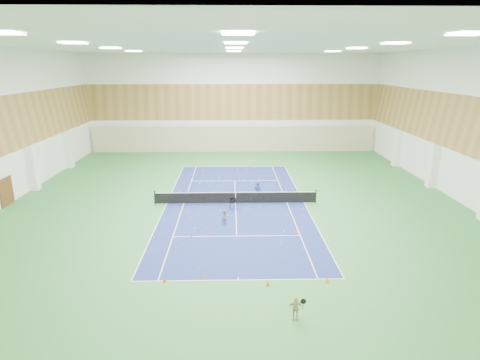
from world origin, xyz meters
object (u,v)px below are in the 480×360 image
object	(u,v)px
coach	(258,191)
ball_cart	(233,204)
tennis_net	(236,197)
child_apron	(295,308)
child_court	(225,217)

from	to	relation	value
coach	ball_cart	xyz separation A→B (m)	(-2.01, -1.95, -0.37)
tennis_net	ball_cart	size ratio (longest dim) A/B	15.07
tennis_net	ball_cart	bearing A→B (deg)	-99.46
child_apron	ball_cart	bearing A→B (deg)	104.55
child_apron	coach	bearing A→B (deg)	96.02
coach	ball_cart	world-z (taller)	coach
tennis_net	child_apron	size ratio (longest dim) A/B	11.93
tennis_net	child_apron	xyz separation A→B (m)	(2.40, -15.19, -0.01)
tennis_net	child_court	bearing A→B (deg)	-100.16
tennis_net	ball_cart	distance (m)	1.38
tennis_net	child_court	xyz separation A→B (m)	(-0.79, -4.40, -0.02)
coach	ball_cart	size ratio (longest dim) A/B	1.88
child_court	child_apron	size ratio (longest dim) A/B	0.98
tennis_net	child_court	distance (m)	4.47
child_court	ball_cart	xyz separation A→B (m)	(0.56, 3.04, -0.10)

